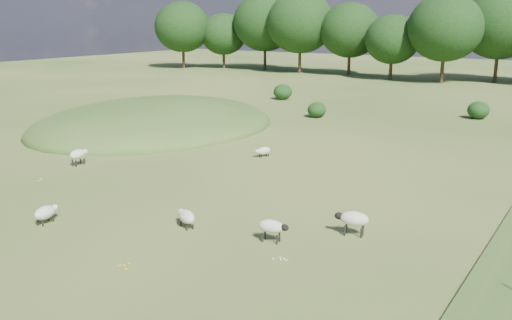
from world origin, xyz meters
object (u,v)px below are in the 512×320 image
(sheep_0, at_px, (78,154))
(sheep_3, at_px, (353,219))
(sheep_1, at_px, (45,212))
(sheep_2, at_px, (186,217))
(sheep_4, at_px, (263,151))
(sheep_6, at_px, (272,227))

(sheep_0, relative_size, sheep_3, 0.95)
(sheep_0, relative_size, sheep_1, 1.00)
(sheep_2, bearing_deg, sheep_3, -127.16)
(sheep_0, distance_m, sheep_1, 9.15)
(sheep_1, xyz_separation_m, sheep_2, (4.94, 2.64, -0.01))
(sheep_4, xyz_separation_m, sheep_6, (7.10, -10.82, 0.21))
(sheep_0, distance_m, sheep_6, 15.05)
(sheep_0, xyz_separation_m, sheep_2, (11.03, -4.19, -0.20))
(sheep_4, bearing_deg, sheep_2, 40.94)
(sheep_0, distance_m, sheep_2, 11.81)
(sheep_3, relative_size, sheep_4, 1.24)
(sheep_0, distance_m, sheep_3, 16.85)
(sheep_1, relative_size, sheep_2, 1.03)
(sheep_1, xyz_separation_m, sheep_4, (1.40, 13.94, -0.07))
(sheep_0, xyz_separation_m, sheep_3, (16.78, -1.53, 0.02))
(sheep_2, xyz_separation_m, sheep_6, (3.55, 0.49, 0.15))
(sheep_0, bearing_deg, sheep_2, -115.32)
(sheep_0, distance_m, sheep_4, 10.33)
(sheep_1, relative_size, sheep_4, 1.17)
(sheep_2, height_order, sheep_3, sheep_3)
(sheep_2, bearing_deg, sheep_1, 56.09)
(sheep_3, distance_m, sheep_4, 12.70)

